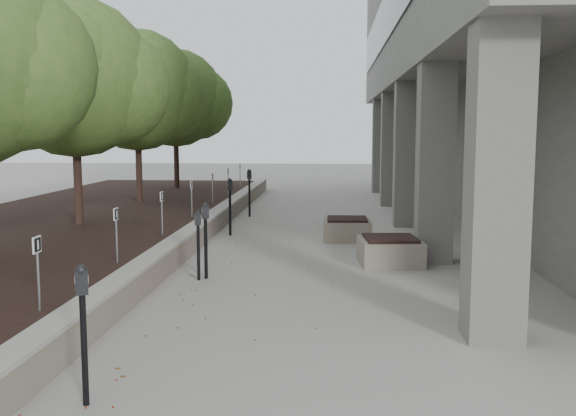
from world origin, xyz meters
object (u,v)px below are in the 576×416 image
(crabapple_tree_5, at_px, (176,119))
(parking_meter_4, at_px, (230,207))
(planter_front, at_px, (390,251))
(parking_meter_2, at_px, (206,241))
(crabapple_tree_3, at_px, (75,111))
(planter_back, at_px, (347,229))
(parking_meter_5, at_px, (249,193))
(parking_meter_3, at_px, (198,245))
(parking_meter_1, at_px, (84,336))
(crabapple_tree_4, at_px, (138,116))

(crabapple_tree_5, bearing_deg, parking_meter_4, -68.49)
(planter_front, bearing_deg, parking_meter_2, -156.73)
(crabapple_tree_3, height_order, parking_meter_4, crabapple_tree_3)
(planter_back, bearing_deg, parking_meter_5, 125.74)
(parking_meter_5, distance_m, planter_front, 7.93)
(parking_meter_3, height_order, parking_meter_5, parking_meter_5)
(crabapple_tree_5, xyz_separation_m, parking_meter_4, (3.54, -8.99, -2.39))
(parking_meter_1, xyz_separation_m, planter_front, (3.56, 6.98, -0.42))
(crabapple_tree_5, relative_size, planter_back, 4.69)
(crabapple_tree_3, bearing_deg, crabapple_tree_5, 90.00)
(crabapple_tree_4, bearing_deg, crabapple_tree_3, -90.00)
(crabapple_tree_5, relative_size, planter_front, 4.53)
(parking_meter_3, xyz_separation_m, parking_meter_5, (-0.18, 8.61, 0.11))
(crabapple_tree_4, bearing_deg, parking_meter_5, -6.04)
(parking_meter_2, bearing_deg, parking_meter_3, -146.81)
(planter_back, bearing_deg, planter_front, -74.68)
(crabapple_tree_4, xyz_separation_m, parking_meter_2, (3.87, -8.84, -2.43))
(parking_meter_4, bearing_deg, crabapple_tree_3, 177.06)
(crabapple_tree_3, height_order, planter_back, crabapple_tree_3)
(parking_meter_4, bearing_deg, crabapple_tree_4, 112.71)
(parking_meter_3, bearing_deg, crabapple_tree_5, 87.31)
(parking_meter_5, bearing_deg, parking_meter_1, -83.41)
(crabapple_tree_5, relative_size, parking_meter_1, 3.88)
(parking_meter_3, height_order, parking_meter_4, parking_meter_4)
(parking_meter_5, bearing_deg, crabapple_tree_4, 179.85)
(planter_front, bearing_deg, parking_meter_5, 118.08)
(parking_meter_4, bearing_deg, parking_meter_1, -107.75)
(crabapple_tree_5, xyz_separation_m, parking_meter_2, (3.87, -13.84, -2.43))
(parking_meter_1, bearing_deg, crabapple_tree_3, 90.63)
(crabapple_tree_3, xyz_separation_m, planter_back, (6.51, 0.55, -2.85))
(parking_meter_5, height_order, planter_back, parking_meter_5)
(crabapple_tree_4, distance_m, parking_meter_1, 15.03)
(parking_meter_4, bearing_deg, parking_meter_3, -106.41)
(parking_meter_3, bearing_deg, parking_meter_2, 36.28)
(crabapple_tree_5, height_order, parking_meter_5, crabapple_tree_5)
(crabapple_tree_5, xyz_separation_m, parking_meter_5, (3.58, -5.38, -2.38))
(crabapple_tree_3, xyz_separation_m, crabapple_tree_4, (0.00, 5.00, 0.00))
(crabapple_tree_5, bearing_deg, parking_meter_3, -74.96)
(parking_meter_1, relative_size, planter_front, 1.17)
(parking_meter_4, relative_size, planter_back, 1.26)
(parking_meter_5, bearing_deg, crabapple_tree_5, 129.53)
(parking_meter_4, xyz_separation_m, planter_front, (3.76, -3.38, -0.45))
(parking_meter_3, xyz_separation_m, parking_meter_4, (-0.22, 5.00, 0.10))
(crabapple_tree_5, xyz_separation_m, planter_front, (7.31, -12.37, -2.84))
(planter_front, bearing_deg, parking_meter_1, -116.99)
(crabapple_tree_5, xyz_separation_m, parking_meter_3, (3.76, -13.99, -2.49))
(parking_meter_3, bearing_deg, parking_meter_4, 74.77)
(parking_meter_4, height_order, parking_meter_5, parking_meter_5)
(parking_meter_1, xyz_separation_m, parking_meter_3, (0.01, 5.36, -0.07))
(planter_back, bearing_deg, parking_meter_4, 171.17)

